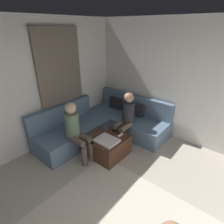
{
  "coord_description": "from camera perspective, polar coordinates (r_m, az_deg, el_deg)",
  "views": [
    {
      "loc": [
        0.56,
        -1.04,
        2.5
      ],
      "look_at": [
        -1.63,
        1.63,
        0.85
      ],
      "focal_mm": 29.06,
      "sensor_mm": 36.0,
      "label": 1
    }
  ],
  "objects": [
    {
      "name": "ottoman",
      "position": [
        3.9,
        -1.58,
        -10.41
      ],
      "size": [
        0.76,
        0.76,
        0.42
      ],
      "primitive_type": "cube",
      "color": "#4C2D1E",
      "rests_on": "ground_plane"
    },
    {
      "name": "wall_back",
      "position": [
        4.18,
        30.23,
        6.06
      ],
      "size": [
        6.0,
        0.12,
        2.7
      ],
      "primitive_type": "cube",
      "color": "silver",
      "rests_on": "ground_plane"
    },
    {
      "name": "person_on_couch_back",
      "position": [
        4.05,
        4.29,
        -1.59
      ],
      "size": [
        0.3,
        0.6,
        1.2
      ],
      "rotation": [
        0.0,
        0.0,
        3.14
      ],
      "color": "brown",
      "rests_on": "ground_plane"
    },
    {
      "name": "coffee_mug",
      "position": [
        3.99,
        -2.32,
        -5.06
      ],
      "size": [
        0.08,
        0.08,
        0.1
      ],
      "primitive_type": "cylinder",
      "color": "#334C72",
      "rests_on": "ottoman"
    },
    {
      "name": "folded_blanket",
      "position": [
        3.64,
        -1.67,
        -8.92
      ],
      "size": [
        0.44,
        0.36,
        0.04
      ],
      "primitive_type": "cube",
      "color": "white",
      "rests_on": "ottoman"
    },
    {
      "name": "game_remote",
      "position": [
        3.82,
        2.62,
        -7.22
      ],
      "size": [
        0.05,
        0.15,
        0.02
      ],
      "primitive_type": "cube",
      "color": "white",
      "rests_on": "ottoman"
    },
    {
      "name": "sectional_couch",
      "position": [
        4.52,
        -2.42,
        -3.91
      ],
      "size": [
        2.1,
        2.55,
        0.87
      ],
      "color": "slate",
      "rests_on": "ground_plane"
    },
    {
      "name": "curtain_panel",
      "position": [
        4.31,
        -15.53,
        7.76
      ],
      "size": [
        0.06,
        1.1,
        2.5
      ],
      "primitive_type": "cube",
      "color": "#726659",
      "rests_on": "ground_plane"
    },
    {
      "name": "person_on_couch_side",
      "position": [
        3.64,
        -11.33,
        -5.38
      ],
      "size": [
        0.6,
        0.3,
        1.2
      ],
      "rotation": [
        0.0,
        0.0,
        -1.57
      ],
      "color": "brown",
      "rests_on": "ground_plane"
    }
  ]
}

